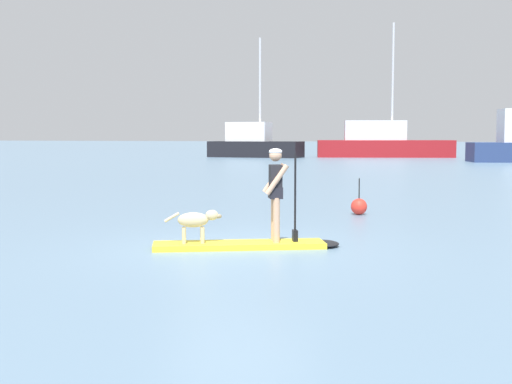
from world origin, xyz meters
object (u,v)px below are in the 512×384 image
Objects in this scene: paddleboard at (252,245)px; dog at (196,221)px; moored_boat_center at (254,144)px; moored_boat_starboard at (382,143)px; marker_buoy at (359,206)px; person_paddler at (276,188)px.

dog reaches higher than paddleboard.
moored_boat_starboard reaches higher than moored_boat_center.
paddleboard is 3.61× the size of marker_buoy.
dog is at bearing -156.68° from person_paddler.
paddleboard is 1.99× the size of person_paddler.
marker_buoy is at bearing -69.22° from moored_boat_center.
moored_boat_starboard is (-3.87, 49.71, 0.21)m from person_paddler.
person_paddler reaches higher than paddleboard.
moored_boat_center is 11.66× the size of marker_buoy.
moored_boat_center is at bearing 107.32° from paddleboard.
person_paddler is at bearing -85.55° from moored_boat_starboard.
person_paddler is (0.39, 0.17, 0.99)m from paddleboard.
moored_boat_center reaches higher than paddleboard.
paddleboard is 48.58m from moored_boat_center.
paddleboard is at bearing -101.03° from marker_buoy.
moored_boat_starboard is at bearing 17.75° from moored_boat_center.
moored_boat_center reaches higher than marker_buoy.
person_paddler is at bearing 23.32° from dog.
paddleboard is 0.26× the size of moored_boat_starboard.
moored_boat_center is at bearing 107.83° from person_paddler.
dog is at bearing -108.54° from marker_buoy.
moored_boat_starboard is at bearing 93.98° from paddleboard.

